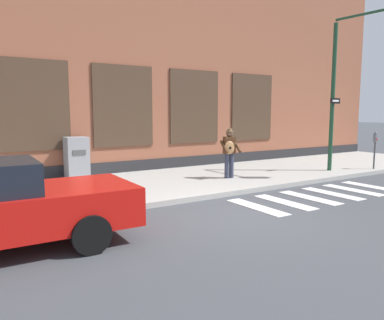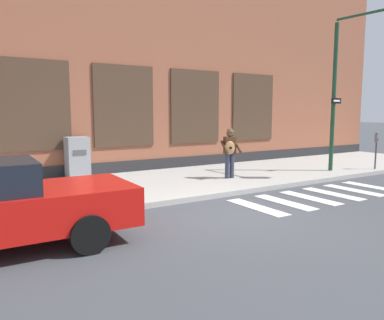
# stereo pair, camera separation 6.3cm
# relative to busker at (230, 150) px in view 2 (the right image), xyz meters

# --- Properties ---
(ground_plane) EXTENTS (160.00, 160.00, 0.00)m
(ground_plane) POSITION_rel_busker_xyz_m (-2.45, -3.35, -1.08)
(ground_plane) COLOR #424449
(sidewalk) EXTENTS (28.00, 4.78, 0.14)m
(sidewalk) POSITION_rel_busker_xyz_m (-2.45, 0.68, -1.01)
(sidewalk) COLOR #ADAAA3
(sidewalk) RESTS_ON ground
(building_backdrop) EXTENTS (28.00, 4.06, 9.04)m
(building_backdrop) POSITION_rel_busker_xyz_m (-2.45, 5.07, 3.44)
(building_backdrop) COLOR #99563D
(building_backdrop) RESTS_ON ground
(crosswalk) EXTENTS (5.20, 1.90, 0.01)m
(crosswalk) POSITION_rel_busker_xyz_m (0.91, -3.01, -1.07)
(crosswalk) COLOR silver
(crosswalk) RESTS_ON ground
(busker) EXTENTS (0.72, 0.62, 1.65)m
(busker) POSITION_rel_busker_xyz_m (0.00, 0.00, 0.00)
(busker) COLOR #33384C
(busker) RESTS_ON sidewalk
(traffic_light) EXTENTS (0.66, 2.48, 5.58)m
(traffic_light) POSITION_rel_busker_xyz_m (4.36, -1.56, 2.86)
(traffic_light) COLOR #1E472D
(traffic_light) RESTS_ON sidewalk
(parking_meter) EXTENTS (0.13, 0.11, 1.44)m
(parking_meter) POSITION_rel_busker_xyz_m (6.03, -1.37, 0.01)
(parking_meter) COLOR #47474C
(parking_meter) RESTS_ON sidewalk
(utility_box) EXTENTS (0.70, 0.68, 1.38)m
(utility_box) POSITION_rel_busker_xyz_m (-4.30, 2.63, -0.25)
(utility_box) COLOR gray
(utility_box) RESTS_ON sidewalk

